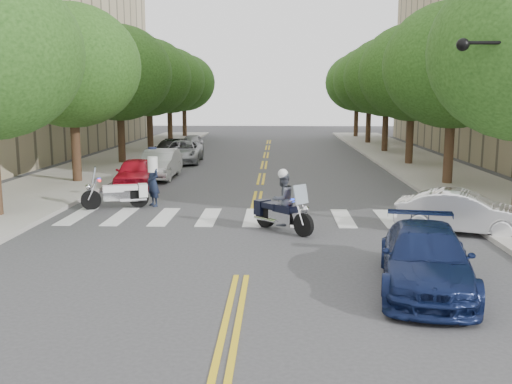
# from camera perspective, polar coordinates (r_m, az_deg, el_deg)

# --- Properties ---
(ground) EXTENTS (140.00, 140.00, 0.00)m
(ground) POSITION_cam_1_polar(r_m,az_deg,el_deg) (13.48, -1.47, -8.37)
(ground) COLOR #38383A
(ground) RESTS_ON ground
(sidewalk_left) EXTENTS (5.00, 60.00, 0.15)m
(sidewalk_left) POSITION_cam_1_polar(r_m,az_deg,el_deg) (36.53, -14.27, 2.82)
(sidewalk_left) COLOR #9E9991
(sidewalk_left) RESTS_ON ground
(sidewalk_right) EXTENTS (5.00, 60.00, 0.15)m
(sidewalk_right) POSITION_cam_1_polar(r_m,az_deg,el_deg) (36.09, 16.09, 2.67)
(sidewalk_right) COLOR #9E9991
(sidewalk_right) RESTS_ON ground
(tree_l_1) EXTENTS (6.40, 6.40, 8.45)m
(tree_l_1) POSITION_cam_1_polar(r_m,az_deg,el_deg) (28.52, -17.95, 11.90)
(tree_l_1) COLOR #382316
(tree_l_1) RESTS_ON ground
(tree_l_2) EXTENTS (6.40, 6.40, 8.45)m
(tree_l_2) POSITION_cam_1_polar(r_m,az_deg,el_deg) (36.14, -13.55, 11.49)
(tree_l_2) COLOR #382316
(tree_l_2) RESTS_ON ground
(tree_l_3) EXTENTS (6.40, 6.40, 8.45)m
(tree_l_3) POSITION_cam_1_polar(r_m,az_deg,el_deg) (43.90, -10.69, 11.19)
(tree_l_3) COLOR #382316
(tree_l_3) RESTS_ON ground
(tree_l_4) EXTENTS (6.40, 6.40, 8.45)m
(tree_l_4) POSITION_cam_1_polar(r_m,az_deg,el_deg) (51.73, -8.70, 10.96)
(tree_l_4) COLOR #382316
(tree_l_4) RESTS_ON ground
(tree_l_5) EXTENTS (6.40, 6.40, 8.45)m
(tree_l_5) POSITION_cam_1_polar(r_m,az_deg,el_deg) (59.60, -7.24, 10.79)
(tree_l_5) COLOR #382316
(tree_l_5) RESTS_ON ground
(tree_r_1) EXTENTS (6.40, 6.40, 8.45)m
(tree_r_1) POSITION_cam_1_polar(r_m,az_deg,el_deg) (28.00, 19.15, 11.89)
(tree_r_1) COLOR #382316
(tree_r_1) RESTS_ON ground
(tree_r_2) EXTENTS (6.40, 6.40, 8.45)m
(tree_r_2) POSITION_cam_1_polar(r_m,az_deg,el_deg) (35.73, 15.39, 11.44)
(tree_r_2) COLOR #382316
(tree_r_2) RESTS_ON ground
(tree_r_3) EXTENTS (6.40, 6.40, 8.45)m
(tree_r_3) POSITION_cam_1_polar(r_m,az_deg,el_deg) (43.56, 12.98, 11.13)
(tree_r_3) COLOR #382316
(tree_r_3) RESTS_ON ground
(tree_r_4) EXTENTS (6.40, 6.40, 8.45)m
(tree_r_4) POSITION_cam_1_polar(r_m,az_deg,el_deg) (51.44, 11.31, 10.90)
(tree_r_4) COLOR #382316
(tree_r_4) RESTS_ON ground
(tree_r_5) EXTENTS (6.40, 6.40, 8.45)m
(tree_r_5) POSITION_cam_1_polar(r_m,az_deg,el_deg) (59.36, 10.08, 10.72)
(tree_r_5) COLOR #382316
(tree_r_5) RESTS_ON ground
(motorcycle_police) EXTENTS (1.85, 1.93, 1.96)m
(motorcycle_police) POSITION_cam_1_polar(r_m,az_deg,el_deg) (17.65, 2.56, -1.17)
(motorcycle_police) COLOR black
(motorcycle_police) RESTS_ON ground
(motorcycle_parked) EXTENTS (2.41, 1.12, 1.60)m
(motorcycle_parked) POSITION_cam_1_polar(r_m,az_deg,el_deg) (21.91, -13.34, -0.16)
(motorcycle_parked) COLOR black
(motorcycle_parked) RESTS_ON ground
(officer_standing) EXTENTS (0.76, 0.79, 1.82)m
(officer_standing) POSITION_cam_1_polar(r_m,az_deg,el_deg) (22.06, -10.24, 0.94)
(officer_standing) COLOR #161D32
(officer_standing) RESTS_ON ground
(convertible) EXTENTS (4.19, 2.71, 1.31)m
(convertible) POSITION_cam_1_polar(r_m,az_deg,el_deg) (18.54, 19.96, -1.91)
(convertible) COLOR white
(convertible) RESTS_ON ground
(sedan_blue) EXTENTS (2.66, 4.90, 1.35)m
(sedan_blue) POSITION_cam_1_polar(r_m,az_deg,el_deg) (12.94, 16.60, -6.41)
(sedan_blue) COLOR #0F1A42
(sedan_blue) RESTS_ON ground
(parked_car_a) EXTENTS (1.95, 4.08, 1.35)m
(parked_car_a) POSITION_cam_1_polar(r_m,az_deg,el_deg) (26.85, -11.99, 1.88)
(parked_car_a) COLOR red
(parked_car_a) RESTS_ON ground
(parked_car_b) EXTENTS (1.59, 4.54, 1.49)m
(parked_car_b) POSITION_cam_1_polar(r_m,az_deg,el_deg) (29.59, -9.60, 2.79)
(parked_car_b) COLOR silver
(parked_car_b) RESTS_ON ground
(parked_car_c) EXTENTS (2.50, 5.09, 1.39)m
(parked_car_c) POSITION_cam_1_polar(r_m,az_deg,el_deg) (36.44, -7.37, 4.00)
(parked_car_c) COLOR #A1A4A9
(parked_car_c) RESTS_ON ground
(parked_car_d) EXTENTS (1.97, 4.58, 1.32)m
(parked_car_d) POSITION_cam_1_polar(r_m,az_deg,el_deg) (38.14, -8.62, 4.16)
(parked_car_d) COLOR black
(parked_car_d) RESTS_ON ground
(parked_car_e) EXTENTS (1.63, 3.85, 1.30)m
(parked_car_e) POSITION_cam_1_polar(r_m,az_deg,el_deg) (44.16, -6.41, 4.91)
(parked_car_e) COLOR #A09FA4
(parked_car_e) RESTS_ON ground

